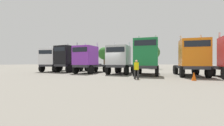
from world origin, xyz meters
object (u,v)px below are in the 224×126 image
object	(u,v)px
semi_truck_black	(69,59)
visitor_in_hivis	(136,68)
semi_truck_orange	(192,58)
traffic_cone_near	(194,76)
semi_truck_green	(146,57)
semi_truck_white	(53,60)
semi_truck_silver	(120,59)
semi_truck_purple	(88,59)

from	to	relation	value
semi_truck_black	visitor_in_hivis	size ratio (longest dim) A/B	3.99
semi_truck_orange	traffic_cone_near	world-z (taller)	semi_truck_orange
visitor_in_hivis	traffic_cone_near	xyz separation A→B (m)	(4.33, 1.00, -0.60)
semi_truck_black	semi_truck_green	xyz separation A→B (m)	(11.66, -0.74, 0.07)
semi_truck_white	visitor_in_hivis	world-z (taller)	semi_truck_white
semi_truck_orange	semi_truck_silver	bearing A→B (deg)	-98.97
semi_truck_black	semi_truck_silver	world-z (taller)	semi_truck_black
visitor_in_hivis	traffic_cone_near	size ratio (longest dim) A/B	2.41
semi_truck_silver	semi_truck_purple	bearing A→B (deg)	-91.63
semi_truck_black	semi_truck_green	bearing A→B (deg)	87.42
semi_truck_white	semi_truck_green	distance (m)	14.58
semi_truck_green	semi_truck_orange	distance (m)	4.45
semi_truck_silver	semi_truck_orange	world-z (taller)	semi_truck_orange
semi_truck_purple	semi_truck_silver	distance (m)	4.39
semi_truck_black	visitor_in_hivis	world-z (taller)	semi_truck_black
traffic_cone_near	semi_truck_silver	bearing A→B (deg)	156.66
semi_truck_green	semi_truck_black	bearing A→B (deg)	-102.95
semi_truck_silver	traffic_cone_near	size ratio (longest dim) A/B	8.90
semi_truck_green	semi_truck_purple	bearing A→B (deg)	-99.32
semi_truck_black	semi_truck_purple	bearing A→B (deg)	80.50
semi_truck_white	semi_truck_black	size ratio (longest dim) A/B	1.02
semi_truck_orange	traffic_cone_near	bearing A→B (deg)	-10.34
semi_truck_orange	semi_truck_purple	bearing A→B (deg)	-97.93
semi_truck_black	semi_truck_purple	world-z (taller)	semi_truck_black
semi_truck_black	traffic_cone_near	world-z (taller)	semi_truck_black
semi_truck_purple	visitor_in_hivis	distance (m)	8.79
semi_truck_white	semi_truck_black	bearing A→B (deg)	83.06
semi_truck_orange	traffic_cone_near	distance (m)	3.98
semi_truck_white	semi_truck_black	world-z (taller)	semi_truck_black
semi_truck_green	traffic_cone_near	world-z (taller)	semi_truck_green
semi_truck_black	semi_truck_orange	size ratio (longest dim) A/B	0.99
semi_truck_black	semi_truck_white	bearing A→B (deg)	-81.60
semi_truck_white	semi_truck_purple	bearing A→B (deg)	72.66
traffic_cone_near	semi_truck_orange	bearing A→B (deg)	91.08
semi_truck_white	semi_truck_orange	bearing A→B (deg)	76.81
semi_truck_green	traffic_cone_near	bearing A→B (deg)	47.15
semi_truck_orange	visitor_in_hivis	world-z (taller)	semi_truck_orange
semi_truck_black	semi_truck_green	distance (m)	11.69
semi_truck_green	semi_truck_orange	bearing A→B (deg)	90.16
semi_truck_silver	traffic_cone_near	xyz separation A→B (m)	(7.77, -3.35, -1.46)
semi_truck_green	visitor_in_hivis	size ratio (longest dim) A/B	3.69
semi_truck_purple	semi_truck_green	bearing A→B (deg)	86.48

